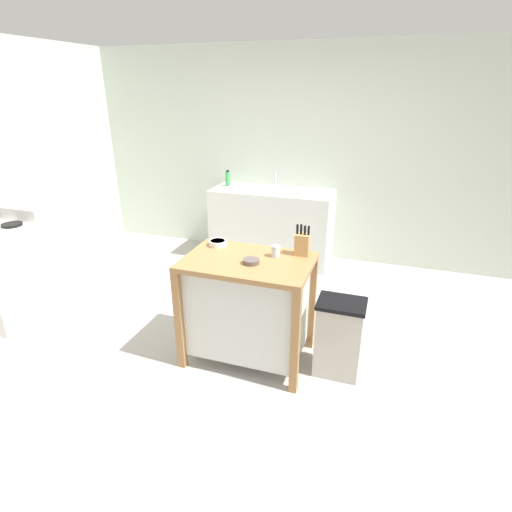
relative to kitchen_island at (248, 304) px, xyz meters
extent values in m
plane|color=#ADA8A0|center=(-0.09, 0.11, -0.50)|extent=(6.79, 6.79, 0.00)
cube|color=silver|center=(-0.09, 2.42, 0.80)|extent=(5.79, 0.10, 2.60)
cube|color=beige|center=(-2.99, 0.97, 0.80)|extent=(0.10, 2.91, 2.60)
cube|color=#9E7042|center=(0.00, 0.00, 0.37)|extent=(0.98, 0.65, 0.04)
cube|color=silver|center=(0.00, 0.00, -0.02)|extent=(0.88, 0.55, 0.74)
cube|color=#9E7042|center=(-0.46, -0.30, -0.07)|extent=(0.06, 0.06, 0.84)
cube|color=#9E7042|center=(0.46, -0.30, -0.07)|extent=(0.06, 0.06, 0.84)
cube|color=#9E7042|center=(-0.46, 0.30, -0.07)|extent=(0.06, 0.06, 0.84)
cube|color=#9E7042|center=(0.46, 0.30, -0.07)|extent=(0.06, 0.06, 0.84)
cube|color=tan|center=(0.37, 0.23, 0.47)|extent=(0.11, 0.09, 0.17)
cylinder|color=black|center=(0.33, 0.23, 0.60)|extent=(0.02, 0.02, 0.07)
cylinder|color=black|center=(0.36, 0.23, 0.60)|extent=(0.02, 0.02, 0.08)
cylinder|color=black|center=(0.39, 0.23, 0.59)|extent=(0.02, 0.02, 0.07)
cylinder|color=black|center=(0.42, 0.23, 0.59)|extent=(0.02, 0.02, 0.07)
cylinder|color=#564C47|center=(0.05, -0.06, 0.41)|extent=(0.13, 0.13, 0.03)
cylinder|color=#342D2A|center=(0.05, -0.06, 0.42)|extent=(0.10, 0.10, 0.01)
cylinder|color=silver|center=(-0.33, 0.20, 0.41)|extent=(0.15, 0.15, 0.04)
cylinder|color=gray|center=(-0.33, 0.20, 0.43)|extent=(0.12, 0.12, 0.01)
cylinder|color=silver|center=(0.18, 0.13, 0.43)|extent=(0.07, 0.07, 0.09)
cube|color=#B7B2A8|center=(0.73, 0.03, -0.20)|extent=(0.34, 0.26, 0.60)
cube|color=black|center=(0.73, 0.03, 0.12)|extent=(0.36, 0.28, 0.03)
cube|color=silver|center=(-0.42, 2.07, -0.04)|extent=(1.51, 0.60, 0.92)
cube|color=silver|center=(-0.42, 2.05, 0.41)|extent=(0.44, 0.36, 0.03)
cylinder|color=#B7BCC1|center=(-0.42, 2.21, 0.53)|extent=(0.02, 0.02, 0.22)
cylinder|color=green|center=(-1.03, 2.12, 0.51)|extent=(0.06, 0.06, 0.18)
cylinder|color=black|center=(-1.03, 2.12, 0.62)|extent=(0.04, 0.04, 0.02)
cube|color=white|center=(-2.44, -0.17, -0.04)|extent=(0.60, 0.60, 0.92)
cube|color=white|center=(-2.44, 0.11, 0.48)|extent=(0.60, 0.04, 0.12)
cylinder|color=black|center=(-2.30, -0.03, 0.44)|extent=(0.18, 0.18, 0.02)
camera|label=1|loc=(0.97, -2.66, 1.60)|focal=28.34mm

